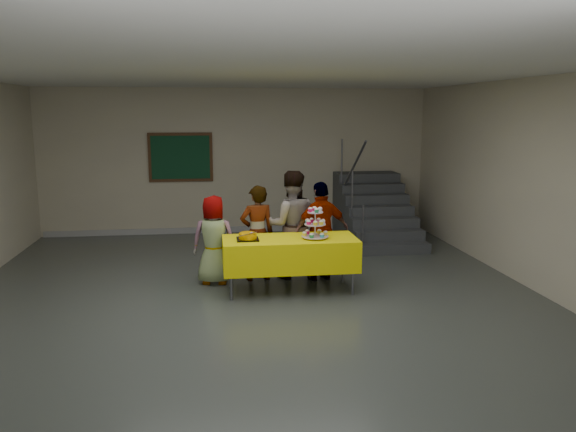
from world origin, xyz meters
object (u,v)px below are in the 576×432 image
at_px(schoolchild_b, 257,233).
at_px(schoolchild_d, 322,231).
at_px(bake_table, 290,253).
at_px(noticeboard, 181,157).
at_px(schoolchild_c, 291,225).
at_px(staircase, 373,213).
at_px(cupcake_stand, 315,226).
at_px(schoolchild_a, 214,240).
at_px(bear_cake, 248,236).

height_order(schoolchild_b, schoolchild_d, schoolchild_d).
distance_m(bake_table, noticeboard, 4.55).
height_order(schoolchild_c, staircase, staircase).
bearing_deg(bake_table, cupcake_stand, -8.33).
relative_size(bake_table, schoolchild_c, 1.14).
distance_m(cupcake_stand, noticeboard, 4.67).
bearing_deg(staircase, noticeboard, 167.74).
bearing_deg(noticeboard, schoolchild_a, -79.97).
xyz_separation_m(cupcake_stand, schoolchild_a, (-1.41, 0.57, -0.29)).
distance_m(cupcake_stand, bear_cake, 0.95).
relative_size(cupcake_stand, schoolchild_b, 0.31).
height_order(schoolchild_a, staircase, staircase).
relative_size(schoolchild_a, noticeboard, 1.02).
xyz_separation_m(schoolchild_c, schoolchild_d, (0.44, -0.18, -0.08)).
bearing_deg(staircase, schoolchild_b, -134.03).
height_order(schoolchild_d, noticeboard, noticeboard).
height_order(staircase, noticeboard, noticeboard).
bearing_deg(schoolchild_c, cupcake_stand, 109.18).
bearing_deg(bear_cake, schoolchild_d, 24.57).
bearing_deg(schoolchild_c, noticeboard, -60.61).
bearing_deg(schoolchild_b, noticeboard, -81.64).
bearing_deg(cupcake_stand, schoolchild_b, 138.96).
height_order(bake_table, staircase, staircase).
bearing_deg(schoolchild_c, staircase, -126.80).
relative_size(schoolchild_a, schoolchild_c, 0.80).
xyz_separation_m(bear_cake, schoolchild_d, (1.14, 0.52, -0.08)).
bearing_deg(schoolchild_d, cupcake_stand, 56.75).
bearing_deg(schoolchild_d, bake_table, 29.34).
bearing_deg(schoolchild_b, bear_cake, 61.93).
bearing_deg(schoolchild_c, schoolchild_b, 9.51).
bearing_deg(schoolchild_b, schoolchild_a, -4.34).
distance_m(bake_table, staircase, 3.91).
distance_m(cupcake_stand, schoolchild_c, 0.78).
bearing_deg(bake_table, noticeboard, 112.41).
xyz_separation_m(bear_cake, staircase, (2.75, 3.28, -0.34)).
relative_size(bake_table, schoolchild_a, 1.42).
distance_m(bear_cake, staircase, 4.29).
distance_m(cupcake_stand, schoolchild_a, 1.55).
height_order(cupcake_stand, staircase, staircase).
bearing_deg(staircase, bake_table, -123.45).
height_order(bake_table, schoolchild_d, schoolchild_d).
bearing_deg(bake_table, schoolchild_d, 42.47).
distance_m(schoolchild_a, schoolchild_b, 0.66).
bearing_deg(bake_table, schoolchild_c, 80.48).
bearing_deg(schoolchild_a, noticeboard, -71.20).
bearing_deg(schoolchild_a, bear_cake, 139.34).
bearing_deg(cupcake_stand, staircase, 61.39).
relative_size(bear_cake, schoolchild_c, 0.22).
relative_size(cupcake_stand, bear_cake, 1.24).
relative_size(schoolchild_b, schoolchild_d, 0.97).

